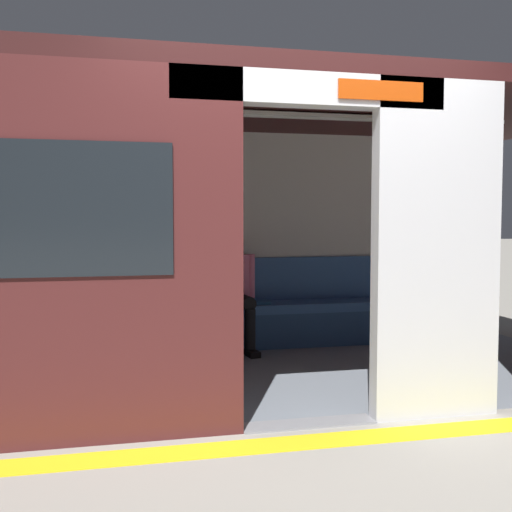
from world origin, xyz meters
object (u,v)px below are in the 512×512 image
at_px(bench_seat, 235,315).
at_px(person_seated, 230,283).
at_px(handbag, 190,297).
at_px(grab_pole_door, 238,251).
at_px(train_car, 256,190).
at_px(book, 264,302).

bearing_deg(bench_seat, person_seated, 41.48).
relative_size(bench_seat, handbag, 12.66).
distance_m(person_seated, handbag, 0.42).
xyz_separation_m(bench_seat, person_seated, (0.06, 0.05, 0.33)).
bearing_deg(bench_seat, grab_pole_door, 79.39).
distance_m(train_car, person_seated, 1.37).
height_order(bench_seat, person_seated, person_seated).
bearing_deg(person_seated, train_car, 90.50).
distance_m(book, grab_pole_door, 2.21).
xyz_separation_m(handbag, grab_pole_door, (-0.08, 2.02, 0.56)).
distance_m(bench_seat, book, 0.32).
height_order(bench_seat, handbag, handbag).
bearing_deg(book, grab_pole_door, 83.52).
relative_size(person_seated, handbag, 4.51).
xyz_separation_m(book, grab_pole_door, (0.67, 2.01, 0.63)).
xyz_separation_m(handbag, book, (-0.75, 0.01, -0.07)).
distance_m(person_seated, book, 0.42).
xyz_separation_m(bench_seat, grab_pole_door, (0.37, 2.00, 0.75)).
bearing_deg(train_car, person_seated, -89.50).
bearing_deg(book, handbag, 10.88).
bearing_deg(train_car, handbag, -70.64).
distance_m(handbag, book, 0.75).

